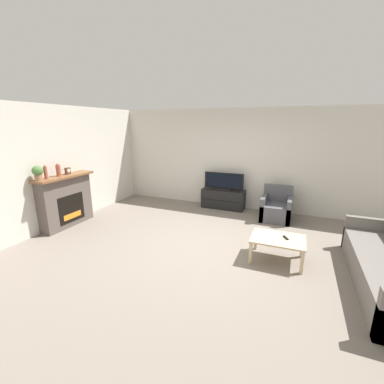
{
  "coord_description": "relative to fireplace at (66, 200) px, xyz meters",
  "views": [
    {
      "loc": [
        1.47,
        -4.34,
        2.29
      ],
      "look_at": [
        -0.61,
        0.66,
        0.85
      ],
      "focal_mm": 24.0,
      "sensor_mm": 36.0,
      "label": 1
    }
  ],
  "objects": [
    {
      "name": "wall_left",
      "position": [
        -0.19,
        0.27,
        0.75
      ],
      "size": [
        0.06,
        12.0,
        2.7
      ],
      "color": "beige",
      "rests_on": "ground"
    },
    {
      "name": "mantel_vase_centre_left",
      "position": [
        0.02,
        -0.1,
        0.71
      ],
      "size": [
        0.1,
        0.1,
        0.28
      ],
      "color": "#994C3D",
      "rests_on": "fireplace"
    },
    {
      "name": "coffee_table",
      "position": [
        4.62,
        0.19,
        -0.24
      ],
      "size": [
        0.88,
        0.64,
        0.42
      ],
      "color": "#CCB289",
      "rests_on": "ground"
    },
    {
      "name": "mantel_clock",
      "position": [
        0.02,
        0.14,
        0.66
      ],
      "size": [
        0.08,
        0.11,
        0.15
      ],
      "color": "brown",
      "rests_on": "fireplace"
    },
    {
      "name": "ground_plane",
      "position": [
        3.34,
        0.27,
        -0.6
      ],
      "size": [
        24.0,
        24.0,
        0.0
      ],
      "primitive_type": "plane",
      "color": "slate"
    },
    {
      "name": "mantel_vase_left",
      "position": [
        0.02,
        -0.41,
        0.72
      ],
      "size": [
        0.07,
        0.07,
        0.29
      ],
      "color": "#994C3D",
      "rests_on": "fireplace"
    },
    {
      "name": "armchair",
      "position": [
        4.42,
        2.26,
        -0.33
      ],
      "size": [
        0.7,
        0.76,
        0.81
      ],
      "color": "#4C4C51",
      "rests_on": "ground"
    },
    {
      "name": "tv_stand",
      "position": [
        2.98,
        2.6,
        -0.34
      ],
      "size": [
        1.18,
        0.41,
        0.53
      ],
      "color": "black",
      "rests_on": "ground"
    },
    {
      "name": "tv",
      "position": [
        2.98,
        2.6,
        0.15
      ],
      "size": [
        1.09,
        0.18,
        0.47
      ],
      "color": "black",
      "rests_on": "tv_stand"
    },
    {
      "name": "remote",
      "position": [
        4.74,
        0.23,
        -0.18
      ],
      "size": [
        0.11,
        0.15,
        0.02
      ],
      "rotation": [
        0.0,
        0.0,
        0.49
      ],
      "color": "black",
      "rests_on": "coffee_table"
    },
    {
      "name": "fireplace",
      "position": [
        0.0,
        0.0,
        0.0
      ],
      "size": [
        0.42,
        1.37,
        1.19
      ],
      "color": "#564C47",
      "rests_on": "ground"
    },
    {
      "name": "wall_back",
      "position": [
        3.34,
        2.87,
        0.75
      ],
      "size": [
        12.0,
        0.06,
        2.7
      ],
      "color": "beige",
      "rests_on": "ground"
    },
    {
      "name": "potted_plant",
      "position": [
        0.02,
        -0.58,
        0.75
      ],
      "size": [
        0.2,
        0.2,
        0.3
      ],
      "color": "#936B4C",
      "rests_on": "fireplace"
    }
  ]
}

